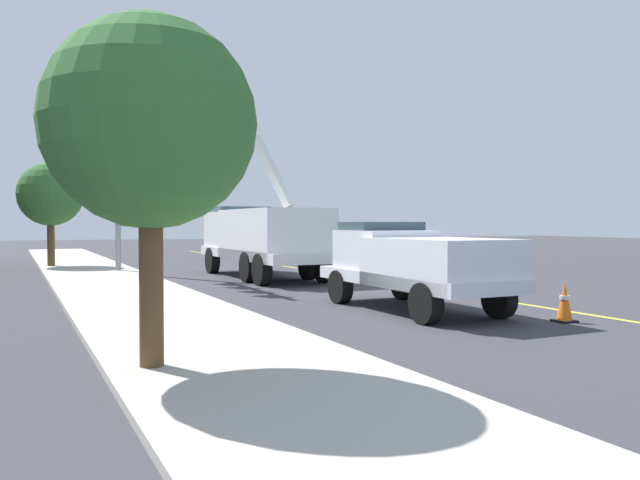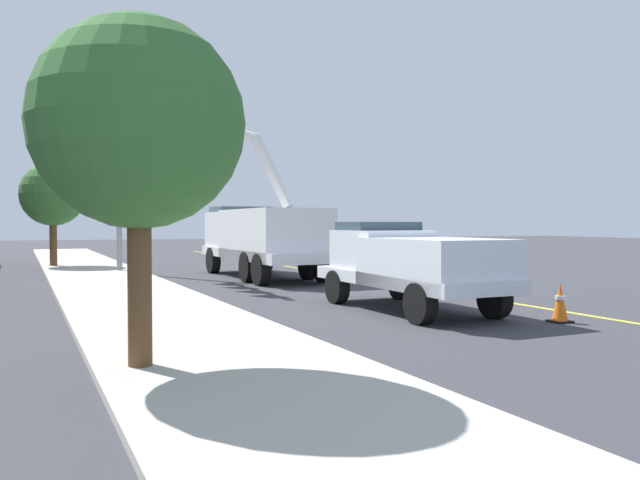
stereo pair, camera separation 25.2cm
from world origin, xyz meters
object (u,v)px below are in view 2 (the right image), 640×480
(service_pickup_truck, at_px, (410,262))
(passing_minivan, at_px, (320,244))
(traffic_signal_mast, at_px, (126,120))
(traffic_cone_mid_front, at_px, (265,261))
(traffic_cone_leading, at_px, (560,303))
(utility_bucket_truck, at_px, (261,235))

(service_pickup_truck, relative_size, passing_minivan, 1.16)
(service_pickup_truck, relative_size, traffic_signal_mast, 0.67)
(traffic_cone_mid_front, height_order, traffic_signal_mast, traffic_signal_mast)
(traffic_cone_leading, height_order, traffic_cone_mid_front, traffic_cone_leading)
(passing_minivan, xyz_separation_m, traffic_signal_mast, (-5.13, 9.80, 4.92))
(passing_minivan, bearing_deg, service_pickup_truck, 165.77)
(utility_bucket_truck, bearing_deg, service_pickup_truck, -175.63)
(utility_bucket_truck, bearing_deg, traffic_cone_mid_front, -18.12)
(traffic_cone_leading, distance_m, traffic_cone_mid_front, 16.98)
(utility_bucket_truck, distance_m, traffic_cone_mid_front, 4.70)
(service_pickup_truck, height_order, traffic_cone_leading, service_pickup_truck)
(passing_minivan, distance_m, traffic_signal_mast, 12.10)
(passing_minivan, relative_size, traffic_cone_mid_front, 7.13)
(passing_minivan, xyz_separation_m, traffic_cone_leading, (-19.91, 2.37, -0.57))
(service_pickup_truck, bearing_deg, passing_minivan, -14.23)
(traffic_cone_mid_front, distance_m, traffic_signal_mast, 8.50)
(service_pickup_truck, relative_size, traffic_cone_leading, 7.06)
(service_pickup_truck, xyz_separation_m, traffic_signal_mast, (12.14, 5.42, 4.77))
(traffic_signal_mast, bearing_deg, traffic_cone_leading, -153.33)
(passing_minivan, height_order, traffic_cone_mid_front, passing_minivan)
(traffic_cone_leading, distance_m, traffic_signal_mast, 17.43)
(utility_bucket_truck, distance_m, service_pickup_truck, 10.02)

